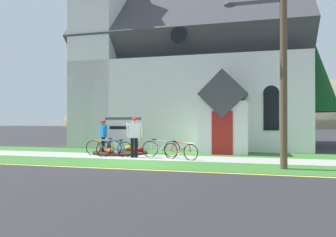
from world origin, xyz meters
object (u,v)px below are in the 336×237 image
(bicycle_yellow, at_px, (104,147))
(utility_pole, at_px, (280,36))
(church_sign, at_px, (123,130))
(bicycle_black, at_px, (161,148))
(bicycle_blue, at_px, (114,149))
(bicycle_green, at_px, (180,151))
(cyclist_in_orange_jersey, at_px, (103,134))
(cyclist_in_blue_jersey, at_px, (134,134))
(roadside_conifer, at_px, (312,74))

(bicycle_yellow, distance_m, utility_pole, 9.11)
(church_sign, height_order, bicycle_black, church_sign)
(bicycle_black, height_order, bicycle_yellow, same)
(bicycle_black, relative_size, utility_pole, 0.21)
(bicycle_blue, relative_size, bicycle_green, 1.06)
(bicycle_green, bearing_deg, cyclist_in_orange_jersey, 162.64)
(cyclist_in_blue_jersey, xyz_separation_m, roadside_conifer, (8.85, 8.46, 3.53))
(utility_pole, bearing_deg, bicycle_green, 156.57)
(bicycle_blue, bearing_deg, bicycle_green, -3.08)
(church_sign, distance_m, bicycle_yellow, 1.59)
(cyclist_in_orange_jersey, bearing_deg, utility_pole, -20.32)
(bicycle_black, bearing_deg, roadside_conifer, 44.92)
(bicycle_yellow, xyz_separation_m, utility_pole, (7.74, -2.38, 4.17))
(roadside_conifer, bearing_deg, utility_pole, -105.64)
(cyclist_in_orange_jersey, xyz_separation_m, roadside_conifer, (10.94, 7.25, 3.60))
(church_sign, distance_m, bicycle_black, 2.79)
(cyclist_in_orange_jersey, bearing_deg, cyclist_in_blue_jersey, -30.07)
(bicycle_black, xyz_separation_m, utility_pole, (4.94, -2.46, 4.16))
(roadside_conifer, bearing_deg, bicycle_green, -128.15)
(bicycle_blue, xyz_separation_m, bicycle_yellow, (-0.78, 0.54, 0.00))
(cyclist_in_blue_jersey, height_order, roadside_conifer, roadside_conifer)
(cyclist_in_orange_jersey, bearing_deg, bicycle_black, -9.65)
(bicycle_blue, distance_m, utility_pole, 8.32)
(bicycle_black, height_order, utility_pole, utility_pole)
(bicycle_blue, distance_m, roadside_conifer, 13.60)
(bicycle_black, xyz_separation_m, bicycle_blue, (-2.02, -0.62, -0.01))
(cyclist_in_blue_jersey, relative_size, roadside_conifer, 0.25)
(cyclist_in_orange_jersey, bearing_deg, roadside_conifer, 33.55)
(cyclist_in_blue_jersey, xyz_separation_m, utility_pole, (5.98, -1.78, 3.48))
(church_sign, relative_size, roadside_conifer, 0.27)
(church_sign, relative_size, cyclist_in_orange_jersey, 1.15)
(cyclist_in_blue_jersey, bearing_deg, cyclist_in_orange_jersey, 149.93)
(bicycle_yellow, bearing_deg, cyclist_in_orange_jersey, 118.26)
(church_sign, xyz_separation_m, cyclist_in_blue_jersey, (1.32, -1.91, -0.11))
(church_sign, xyz_separation_m, roadside_conifer, (10.18, 6.54, 3.42))
(bicycle_green, relative_size, cyclist_in_blue_jersey, 0.90)
(church_sign, relative_size, bicycle_green, 1.20)
(bicycle_yellow, xyz_separation_m, cyclist_in_blue_jersey, (1.76, -0.60, 0.68))
(bicycle_yellow, bearing_deg, bicycle_green, -10.36)
(bicycle_yellow, height_order, roadside_conifer, roadside_conifer)
(bicycle_black, xyz_separation_m, cyclist_in_orange_jersey, (-3.13, 0.53, 0.60))
(bicycle_yellow, relative_size, cyclist_in_blue_jersey, 0.98)
(bicycle_blue, height_order, bicycle_yellow, bicycle_yellow)
(bicycle_green, distance_m, bicycle_yellow, 3.94)
(bicycle_black, height_order, roadside_conifer, roadside_conifer)
(church_sign, bearing_deg, bicycle_green, -30.41)
(cyclist_in_orange_jersey, height_order, utility_pole, utility_pole)
(bicycle_yellow, bearing_deg, bicycle_blue, -34.73)
(bicycle_yellow, relative_size, utility_pole, 0.21)
(bicycle_black, xyz_separation_m, bicycle_yellow, (-2.80, -0.07, -0.00))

